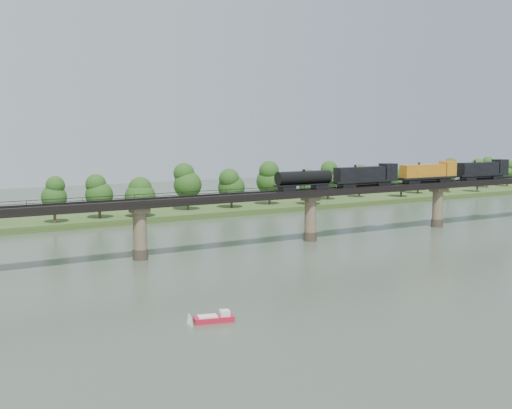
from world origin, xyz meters
TOP-DOWN VIEW (x-y plane):
  - ground at (0.00, 0.00)m, footprint 400.00×400.00m
  - far_bank at (0.00, 85.00)m, footprint 300.00×24.00m
  - bridge at (0.00, 30.00)m, footprint 236.00×30.00m
  - bridge_superstructure at (0.00, 30.00)m, footprint 220.00×4.90m
  - far_treeline at (-8.21, 80.52)m, footprint 289.06×17.54m
  - freight_train at (29.33, 30.00)m, footprint 74.75×2.91m
  - motorboat at (-46.59, -12.87)m, footprint 5.44×3.14m

SIDE VIEW (x-z plane):
  - ground at x=0.00m, z-range 0.00..0.00m
  - motorboat at x=-46.59m, z-range -0.23..1.21m
  - far_bank at x=0.00m, z-range 0.00..1.60m
  - bridge at x=0.00m, z-range -0.29..11.21m
  - far_treeline at x=-8.21m, z-range 2.03..15.63m
  - bridge_superstructure at x=0.00m, z-range 11.42..12.17m
  - freight_train at x=29.33m, z-range 11.38..16.53m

